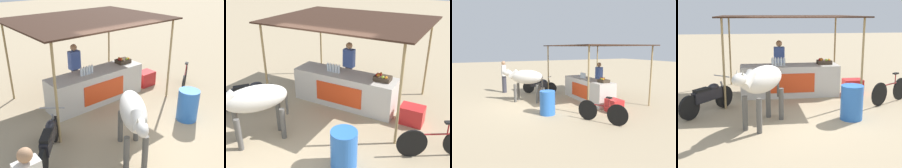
# 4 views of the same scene
# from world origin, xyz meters

# --- Properties ---
(ground_plane) EXTENTS (60.00, 60.00, 0.00)m
(ground_plane) POSITION_xyz_m (0.00, 0.00, 0.00)
(ground_plane) COLOR tan
(stall_counter) EXTENTS (3.00, 0.82, 0.96)m
(stall_counter) POSITION_xyz_m (0.00, 2.20, 0.48)
(stall_counter) COLOR beige
(stall_counter) RESTS_ON ground
(stall_awning) EXTENTS (4.20, 3.20, 2.44)m
(stall_awning) POSITION_xyz_m (0.00, 2.50, 2.34)
(stall_awning) COLOR #382319
(stall_awning) RESTS_ON ground
(water_bottle_row) EXTENTS (0.43, 0.07, 0.25)m
(water_bottle_row) POSITION_xyz_m (-0.35, 2.15, 1.07)
(water_bottle_row) COLOR silver
(water_bottle_row) RESTS_ON stall_counter
(fruit_crate) EXTENTS (0.44, 0.32, 0.18)m
(fruit_crate) POSITION_xyz_m (1.09, 2.25, 1.03)
(fruit_crate) COLOR #3F3326
(fruit_crate) RESTS_ON stall_counter
(vendor_behind_counter) EXTENTS (0.34, 0.22, 1.65)m
(vendor_behind_counter) POSITION_xyz_m (-0.25, 2.95, 0.85)
(vendor_behind_counter) COLOR #383842
(vendor_behind_counter) RESTS_ON ground
(cooler_box) EXTENTS (0.60, 0.44, 0.48)m
(cooler_box) POSITION_xyz_m (2.00, 2.10, 0.24)
(cooler_box) COLOR red
(cooler_box) RESTS_ON ground
(water_barrel) EXTENTS (0.54, 0.54, 0.84)m
(water_barrel) POSITION_xyz_m (1.21, -0.18, 0.42)
(water_barrel) COLOR blue
(water_barrel) RESTS_ON ground
(cow) EXTENTS (1.33, 1.71, 1.44)m
(cow) POSITION_xyz_m (-0.95, -0.35, 1.03)
(cow) COLOR silver
(cow) RESTS_ON ground
(motorcycle_parked) EXTENTS (1.19, 1.45, 0.90)m
(motorcycle_parked) POSITION_xyz_m (-2.29, 0.75, 0.43)
(motorcycle_parked) COLOR black
(motorcycle_parked) RESTS_ON ground
(bicycle_leaning) EXTENTS (1.44, 0.89, 0.85)m
(bicycle_leaning) POSITION_xyz_m (2.75, 1.04, 0.35)
(bicycle_leaning) COLOR black
(bicycle_leaning) RESTS_ON ground
(passerby_on_street) EXTENTS (0.34, 0.22, 1.65)m
(passerby_on_street) POSITION_xyz_m (-3.33, -0.85, 0.85)
(passerby_on_street) COLOR #383842
(passerby_on_street) RESTS_ON ground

